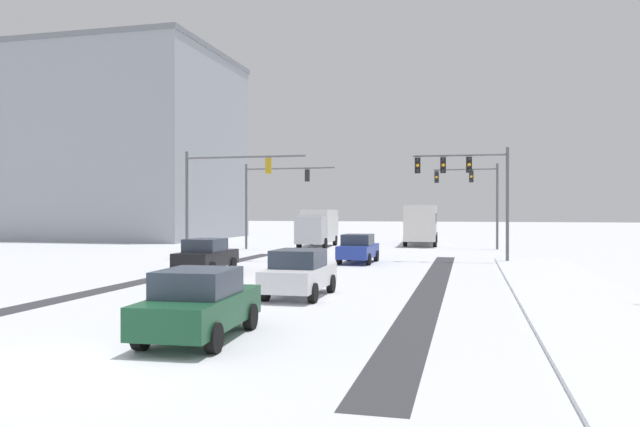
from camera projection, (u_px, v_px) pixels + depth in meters
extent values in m
plane|color=silver|center=(78.00, 367.00, 11.34)|extent=(300.00, 300.00, 0.00)
cube|color=#38383D|center=(432.00, 287.00, 23.24)|extent=(1.10, 30.12, 0.01)
cube|color=#38383D|center=(156.00, 278.00, 26.06)|extent=(1.03, 30.12, 0.01)
cube|color=white|center=(574.00, 294.00, 20.74)|extent=(4.00, 30.12, 0.12)
cylinder|color=#56565B|center=(507.00, 205.00, 33.74)|extent=(0.18, 0.18, 6.50)
cylinder|color=#56565B|center=(460.00, 155.00, 34.25)|extent=(5.26, 0.33, 0.12)
cube|color=black|center=(469.00, 165.00, 34.15)|extent=(0.33, 0.25, 0.90)
sphere|color=black|center=(469.00, 159.00, 33.99)|extent=(0.20, 0.20, 0.20)
sphere|color=orange|center=(469.00, 165.00, 33.99)|extent=(0.20, 0.20, 0.20)
sphere|color=black|center=(469.00, 170.00, 33.99)|extent=(0.20, 0.20, 0.20)
cube|color=black|center=(443.00, 165.00, 34.44)|extent=(0.33, 0.25, 0.90)
sphere|color=black|center=(443.00, 160.00, 34.28)|extent=(0.20, 0.20, 0.20)
sphere|color=orange|center=(443.00, 165.00, 34.28)|extent=(0.20, 0.20, 0.20)
sphere|color=black|center=(443.00, 170.00, 34.29)|extent=(0.20, 0.20, 0.20)
cube|color=black|center=(418.00, 166.00, 34.73)|extent=(0.33, 0.25, 0.90)
sphere|color=black|center=(417.00, 160.00, 34.57)|extent=(0.20, 0.20, 0.20)
sphere|color=orange|center=(417.00, 165.00, 34.57)|extent=(0.20, 0.20, 0.20)
sphere|color=black|center=(417.00, 171.00, 34.58)|extent=(0.20, 0.20, 0.20)
cylinder|color=#56565B|center=(187.00, 206.00, 36.26)|extent=(0.18, 0.18, 6.50)
cylinder|color=#56565B|center=(245.00, 157.00, 35.36)|extent=(7.41, 0.13, 0.12)
cube|color=#B79319|center=(268.00, 166.00, 35.01)|extent=(0.32, 0.24, 0.90)
sphere|color=black|center=(269.00, 161.00, 35.16)|extent=(0.20, 0.20, 0.20)
sphere|color=orange|center=(269.00, 166.00, 35.17)|extent=(0.20, 0.20, 0.20)
sphere|color=black|center=(269.00, 171.00, 35.17)|extent=(0.20, 0.20, 0.20)
cylinder|color=#56565B|center=(246.00, 207.00, 45.97)|extent=(0.18, 0.18, 6.50)
cylinder|color=#56565B|center=(289.00, 168.00, 44.99)|extent=(6.99, 0.38, 0.12)
cube|color=black|center=(307.00, 175.00, 44.61)|extent=(0.33, 0.25, 0.90)
sphere|color=black|center=(308.00, 172.00, 44.76)|extent=(0.20, 0.20, 0.20)
sphere|color=orange|center=(308.00, 176.00, 44.76)|extent=(0.20, 0.20, 0.20)
sphere|color=black|center=(308.00, 180.00, 44.76)|extent=(0.20, 0.20, 0.20)
cylinder|color=#56565B|center=(497.00, 206.00, 45.39)|extent=(0.18, 0.18, 6.50)
cylinder|color=#56565B|center=(465.00, 169.00, 46.10)|extent=(4.77, 0.43, 0.12)
cube|color=black|center=(471.00, 177.00, 45.96)|extent=(0.34, 0.26, 0.90)
sphere|color=black|center=(471.00, 172.00, 45.80)|extent=(0.20, 0.20, 0.20)
sphere|color=orange|center=(471.00, 176.00, 45.80)|extent=(0.20, 0.20, 0.20)
sphere|color=black|center=(471.00, 180.00, 45.81)|extent=(0.20, 0.20, 0.20)
cube|color=black|center=(437.00, 177.00, 46.75)|extent=(0.34, 0.26, 0.90)
sphere|color=black|center=(436.00, 173.00, 46.60)|extent=(0.20, 0.20, 0.20)
sphere|color=orange|center=(436.00, 177.00, 46.60)|extent=(0.20, 0.20, 0.20)
sphere|color=black|center=(436.00, 181.00, 46.60)|extent=(0.20, 0.20, 0.20)
cube|color=#233899|center=(358.00, 251.00, 33.76)|extent=(1.77, 4.13, 0.70)
cube|color=#2D3847|center=(358.00, 240.00, 33.61)|extent=(1.59, 1.93, 0.60)
cylinder|color=black|center=(349.00, 255.00, 35.19)|extent=(0.23, 0.64, 0.64)
cylinder|color=black|center=(376.00, 256.00, 34.78)|extent=(0.23, 0.64, 0.64)
cylinder|color=black|center=(339.00, 259.00, 32.74)|extent=(0.23, 0.64, 0.64)
cylinder|color=black|center=(368.00, 259.00, 32.32)|extent=(0.23, 0.64, 0.64)
cube|color=black|center=(207.00, 259.00, 28.49)|extent=(1.75, 4.12, 0.70)
cube|color=#2D3847|center=(205.00, 245.00, 28.34)|extent=(1.58, 1.92, 0.60)
cylinder|color=black|center=(202.00, 263.00, 29.91)|extent=(0.23, 0.64, 0.64)
cylinder|color=black|center=(232.00, 264.00, 29.55)|extent=(0.23, 0.64, 0.64)
cylinder|color=black|center=(179.00, 268.00, 27.44)|extent=(0.23, 0.64, 0.64)
cylinder|color=black|center=(212.00, 269.00, 27.07)|extent=(0.23, 0.64, 0.64)
cube|color=silver|center=(300.00, 277.00, 20.58)|extent=(1.72, 4.11, 0.70)
cube|color=#2D3847|center=(298.00, 258.00, 20.43)|extent=(1.57, 1.91, 0.60)
cylinder|color=black|center=(288.00, 282.00, 22.01)|extent=(0.22, 0.64, 0.64)
cylinder|color=black|center=(331.00, 284.00, 21.62)|extent=(0.22, 0.64, 0.64)
cylinder|color=black|center=(265.00, 291.00, 19.55)|extent=(0.22, 0.64, 0.64)
cylinder|color=black|center=(313.00, 293.00, 19.15)|extent=(0.22, 0.64, 0.64)
cube|color=#194C2D|center=(200.00, 310.00, 13.78)|extent=(1.93, 4.19, 0.70)
cube|color=#2D3847|center=(198.00, 282.00, 13.63)|extent=(1.67, 1.99, 0.60)
cylinder|color=black|center=(189.00, 315.00, 15.18)|extent=(0.26, 0.65, 0.64)
cylinder|color=black|center=(250.00, 317.00, 14.88)|extent=(0.26, 0.65, 0.64)
cylinder|color=black|center=(141.00, 335.00, 12.68)|extent=(0.26, 0.65, 0.64)
cylinder|color=black|center=(214.00, 338.00, 12.38)|extent=(0.26, 0.65, 0.64)
cube|color=silver|center=(422.00, 222.00, 52.37)|extent=(2.95, 11.09, 2.90)
cube|color=#283342|center=(422.00, 218.00, 52.37)|extent=(2.96, 10.22, 0.90)
cylinder|color=black|center=(435.00, 241.00, 48.37)|extent=(0.34, 0.97, 0.96)
cylinder|color=black|center=(405.00, 241.00, 48.84)|extent=(0.34, 0.97, 0.96)
cylinder|color=black|center=(436.00, 237.00, 55.37)|extent=(0.34, 0.97, 0.96)
cylinder|color=black|center=(410.00, 237.00, 55.84)|extent=(0.34, 0.97, 0.96)
cube|color=#B7BABF|center=(311.00, 230.00, 45.77)|extent=(2.21, 2.30, 2.10)
cube|color=silver|center=(320.00, 225.00, 49.40)|extent=(2.45, 5.30, 2.60)
cylinder|color=black|center=(325.00, 243.00, 46.01)|extent=(0.32, 0.85, 0.84)
cylinder|color=black|center=(299.00, 243.00, 46.40)|extent=(0.32, 0.85, 0.84)
cylinder|color=black|center=(335.00, 240.00, 50.62)|extent=(0.32, 0.85, 0.84)
cylinder|color=black|center=(312.00, 240.00, 51.01)|extent=(0.32, 0.85, 0.84)
cube|color=#9399A3|center=(98.00, 150.00, 64.74)|extent=(27.55, 18.19, 18.91)
cube|color=slate|center=(98.00, 60.00, 64.69)|extent=(27.85, 18.49, 0.50)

